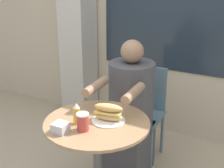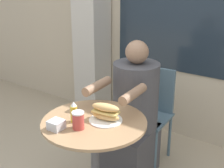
# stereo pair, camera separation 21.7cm
# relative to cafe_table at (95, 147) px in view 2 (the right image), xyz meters

# --- Properties ---
(storefront_wall) EXTENTS (8.00, 0.09, 2.80)m
(storefront_wall) POSITION_rel_cafe_table_xyz_m (-0.00, 1.48, 0.85)
(storefront_wall) COLOR #B7A88E
(storefront_wall) RESTS_ON ground_plane
(lattice_pillar) EXTENTS (0.31, 0.31, 2.40)m
(lattice_pillar) POSITION_rel_cafe_table_xyz_m (-1.02, 1.26, 0.65)
(lattice_pillar) COLOR #B2ADA3
(lattice_pillar) RESTS_ON ground_plane
(cafe_table) EXTENTS (0.71, 0.71, 0.76)m
(cafe_table) POSITION_rel_cafe_table_xyz_m (0.00, 0.00, 0.00)
(cafe_table) COLOR #997551
(cafe_table) RESTS_ON ground_plane
(diner_chair) EXTENTS (0.40, 0.40, 0.87)m
(diner_chair) POSITION_rel_cafe_table_xyz_m (-0.04, 0.91, -0.03)
(diner_chair) COLOR slate
(diner_chair) RESTS_ON ground_plane
(seated_diner) EXTENTS (0.40, 0.69, 1.19)m
(seated_diner) POSITION_rel_cafe_table_xyz_m (-0.03, 0.56, -0.04)
(seated_diner) COLOR #424247
(seated_diner) RESTS_ON ground_plane
(sandwich_on_plate) EXTENTS (0.23, 0.23, 0.12)m
(sandwich_on_plate) POSITION_rel_cafe_table_xyz_m (0.06, 0.05, 0.26)
(sandwich_on_plate) COLOR white
(sandwich_on_plate) RESTS_ON cafe_table
(drink_cup) EXTENTS (0.08, 0.08, 0.12)m
(drink_cup) POSITION_rel_cafe_table_xyz_m (-0.02, -0.14, 0.26)
(drink_cup) COLOR #B73D38
(drink_cup) RESTS_ON cafe_table
(napkin_box) EXTENTS (0.09, 0.09, 0.06)m
(napkin_box) POSITION_rel_cafe_table_xyz_m (-0.13, -0.23, 0.23)
(napkin_box) COLOR silver
(napkin_box) RESTS_ON cafe_table
(condiment_bottle) EXTENTS (0.05, 0.05, 0.15)m
(condiment_bottle) POSITION_rel_cafe_table_xyz_m (-0.10, -0.09, 0.27)
(condiment_bottle) COLOR gold
(condiment_bottle) RESTS_ON cafe_table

